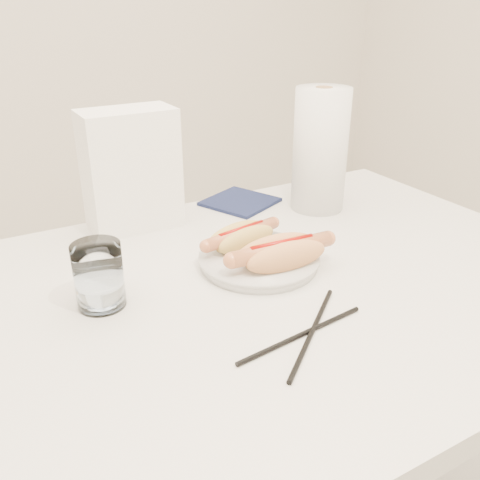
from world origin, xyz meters
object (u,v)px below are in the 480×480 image
table (253,315)px  paper_towel_roll (320,150)px  hotdog_left (241,237)px  water_glass (99,276)px  hotdog_right (282,253)px  plate (259,261)px  napkin_box (131,170)px

table → paper_towel_roll: bearing=37.2°
hotdog_left → water_glass: 0.28m
hotdog_right → paper_towel_roll: 0.35m
table → plate: size_ratio=5.80×
hotdog_left → table: bearing=-119.7°
table → hotdog_right: size_ratio=6.32×
hotdog_left → water_glass: bearing=177.9°
hotdog_left → paper_towel_roll: paper_towel_roll is taller
water_glass → napkin_box: (0.15, 0.27, 0.07)m
hotdog_left → hotdog_right: (0.02, -0.10, 0.00)m
plate → paper_towel_roll: 0.34m
table → paper_towel_roll: (0.31, 0.23, 0.19)m
hotdog_right → water_glass: size_ratio=1.83×
table → napkin_box: size_ratio=4.95×
hotdog_left → napkin_box: 0.27m
paper_towel_roll → hotdog_right: bearing=-137.6°
paper_towel_roll → plate: bearing=-145.9°
plate → water_glass: water_glass is taller
plate → napkin_box: bearing=115.4°
hotdog_left → napkin_box: napkin_box is taller
table → plate: plate is taller
plate → table: bearing=-128.9°
water_glass → napkin_box: size_ratio=0.43×
plate → paper_towel_roll: paper_towel_roll is taller
hotdog_right → paper_towel_roll: paper_towel_roll is taller
napkin_box → water_glass: bearing=-119.4°
plate → water_glass: (-0.28, 0.01, 0.04)m
plate → water_glass: 0.28m
plate → napkin_box: napkin_box is taller
hotdog_right → paper_towel_roll: bearing=45.4°
table → hotdog_left: 0.15m
water_glass → paper_towel_roll: bearing=17.3°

